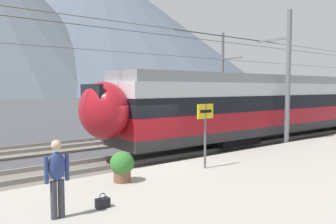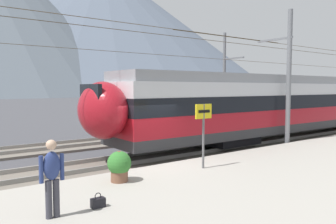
{
  "view_description": "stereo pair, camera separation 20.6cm",
  "coord_description": "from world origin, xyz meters",
  "views": [
    {
      "loc": [
        -7.07,
        -10.32,
        3.15
      ],
      "look_at": [
        2.82,
        2.71,
        1.96
      ],
      "focal_mm": 35.57,
      "sensor_mm": 36.0,
      "label": 1
    },
    {
      "loc": [
        -6.9,
        -10.44,
        3.15
      ],
      "look_at": [
        2.82,
        2.71,
        1.96
      ],
      "focal_mm": 35.57,
      "sensor_mm": 36.0,
      "label": 2
    }
  ],
  "objects": [
    {
      "name": "ground_plane",
      "position": [
        0.0,
        0.0,
        0.0
      ],
      "size": [
        400.0,
        400.0,
        0.0
      ],
      "primitive_type": "plane",
      "color": "#424247"
    },
    {
      "name": "platform_slab",
      "position": [
        0.0,
        -4.13,
        0.18
      ],
      "size": [
        120.0,
        7.02,
        0.37
      ],
      "primitive_type": "cube",
      "color": "#A39E93",
      "rests_on": "ground"
    },
    {
      "name": "track_near",
      "position": [
        0.0,
        1.48,
        0.07
      ],
      "size": [
        120.0,
        3.0,
        0.28
      ],
      "color": "#6B6359",
      "rests_on": "ground"
    },
    {
      "name": "track_far",
      "position": [
        0.0,
        6.68,
        0.07
      ],
      "size": [
        120.0,
        3.0,
        0.28
      ],
      "color": "#6B6359",
      "rests_on": "ground"
    },
    {
      "name": "train_near_platform",
      "position": [
        15.47,
        1.48,
        2.23
      ],
      "size": [
        35.01,
        2.88,
        4.27
      ],
      "color": "#2D2D30",
      "rests_on": "track_near"
    },
    {
      "name": "catenary_mast_mid",
      "position": [
        8.25,
        -0.23,
        3.76
      ],
      "size": [
        40.98,
        2.14,
        7.12
      ],
      "color": "slate",
      "rests_on": "ground"
    },
    {
      "name": "catenary_mast_far_side",
      "position": [
        12.77,
        8.4,
        3.92
      ],
      "size": [
        40.98,
        2.16,
        7.55
      ],
      "color": "slate",
      "rests_on": "ground"
    },
    {
      "name": "platform_sign",
      "position": [
        0.83,
        -2.03,
        2.0
      ],
      "size": [
        0.7,
        0.08,
        2.23
      ],
      "color": "#59595B",
      "rests_on": "platform_slab"
    },
    {
      "name": "passenger_walking",
      "position": [
        -4.75,
        -3.37,
        1.31
      ],
      "size": [
        0.53,
        0.22,
        1.69
      ],
      "color": "#383842",
      "rests_on": "platform_slab"
    },
    {
      "name": "handbag_beside_passenger",
      "position": [
        -3.72,
        -3.39,
        0.49
      ],
      "size": [
        0.32,
        0.18,
        0.35
      ],
      "color": "black",
      "rests_on": "platform_slab"
    },
    {
      "name": "potted_plant_platform_edge",
      "position": [
        -2.29,
        -1.77,
        0.88
      ],
      "size": [
        0.71,
        0.71,
        0.91
      ],
      "color": "brown",
      "rests_on": "platform_slab"
    },
    {
      "name": "mountain_right_ridge",
      "position": [
        87.87,
        186.77,
        40.56
      ],
      "size": [
        211.83,
        211.83,
        81.12
      ],
      "primitive_type": "cone",
      "color": "#515B6B",
      "rests_on": "ground"
    }
  ]
}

